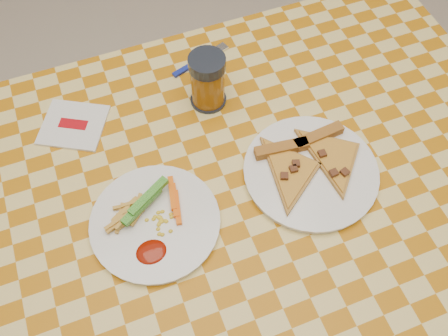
% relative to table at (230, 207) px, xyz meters
% --- Properties ---
extents(ground, '(8.00, 8.00, 0.00)m').
position_rel_table_xyz_m(ground, '(0.00, 0.00, -0.68)').
color(ground, beige).
rests_on(ground, ground).
extents(table, '(1.28, 0.88, 0.76)m').
position_rel_table_xyz_m(table, '(0.00, 0.00, 0.00)').
color(table, white).
rests_on(table, ground).
extents(plate_left, '(0.28, 0.28, 0.01)m').
position_rel_table_xyz_m(plate_left, '(-0.16, -0.02, 0.08)').
color(plate_left, white).
rests_on(plate_left, table).
extents(plate_right, '(0.28, 0.28, 0.01)m').
position_rel_table_xyz_m(plate_right, '(0.16, -0.02, 0.08)').
color(plate_right, white).
rests_on(plate_right, table).
extents(fries_veggies, '(0.17, 0.16, 0.04)m').
position_rel_table_xyz_m(fries_veggies, '(-0.16, -0.00, 0.10)').
color(fries_veggies, gold).
rests_on(fries_veggies, plate_left).
extents(pizza_slices, '(0.25, 0.22, 0.02)m').
position_rel_table_xyz_m(pizza_slices, '(0.16, -0.01, 0.09)').
color(pizza_slices, '#BC773A').
rests_on(pizza_slices, plate_right).
extents(drink_glass, '(0.08, 0.08, 0.13)m').
position_rel_table_xyz_m(drink_glass, '(0.04, 0.22, 0.14)').
color(drink_glass, black).
rests_on(drink_glass, table).
extents(napkin, '(0.17, 0.17, 0.01)m').
position_rel_table_xyz_m(napkin, '(-0.25, 0.26, 0.08)').
color(napkin, white).
rests_on(napkin, table).
extents(fork, '(0.15, 0.06, 0.01)m').
position_rel_table_xyz_m(fork, '(0.06, 0.34, 0.08)').
color(fork, navy).
rests_on(fork, table).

